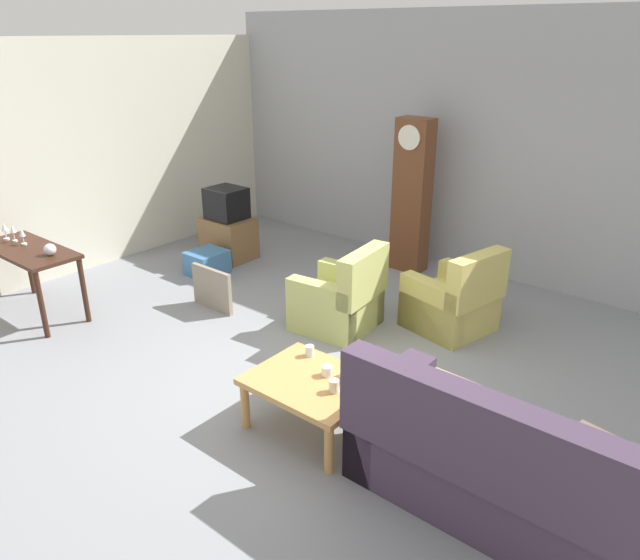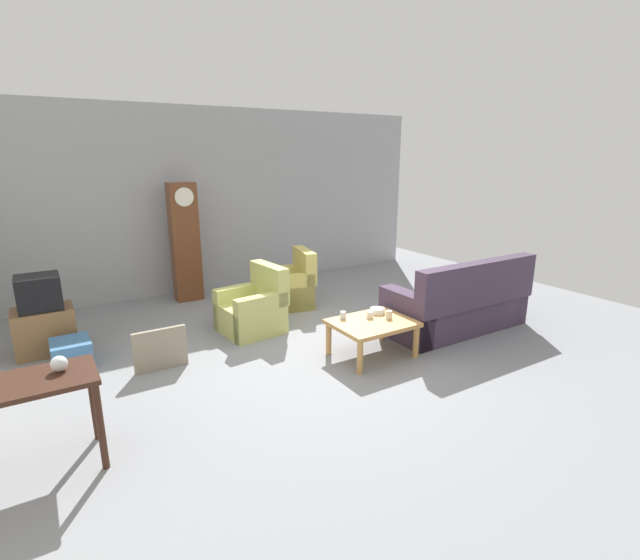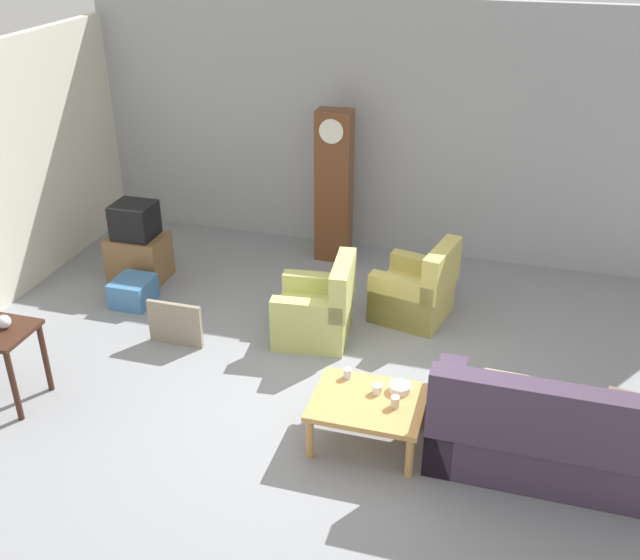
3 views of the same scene
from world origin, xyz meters
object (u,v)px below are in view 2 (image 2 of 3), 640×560
(tv_stand_cabinet, at_px, (45,330))
(framed_picture_leaning, at_px, (160,349))
(cup_white_porcelain, at_px, (370,315))
(grandfather_clock, at_px, (185,242))
(cup_cream_tall, at_px, (389,315))
(coffee_table_wood, at_px, (372,326))
(armchair_olive_near, at_px, (254,310))
(armchair_olive_far, at_px, (289,288))
(console_table_dark, at_px, (1,401))
(tv_crt, at_px, (39,292))
(glass_dome_cloche, at_px, (59,364))
(couch_floral, at_px, (459,306))
(storage_box_blue, at_px, (72,353))
(bowl_white_stacked, at_px, (377,311))
(cup_blue_rimmed, at_px, (343,315))

(tv_stand_cabinet, relative_size, framed_picture_leaning, 1.13)
(cup_white_porcelain, bearing_deg, grandfather_clock, 111.04)
(cup_white_porcelain, bearing_deg, cup_cream_tall, -38.42)
(coffee_table_wood, xyz_separation_m, grandfather_clock, (-1.24, 3.46, 0.60))
(armchair_olive_near, distance_m, armchair_olive_far, 1.19)
(coffee_table_wood, bearing_deg, console_table_dark, -174.86)
(grandfather_clock, height_order, tv_crt, grandfather_clock)
(grandfather_clock, bearing_deg, framed_picture_leaning, -113.15)
(console_table_dark, relative_size, framed_picture_leaning, 2.17)
(coffee_table_wood, xyz_separation_m, cup_white_porcelain, (0.05, 0.12, 0.10))
(armchair_olive_far, xyz_separation_m, cup_white_porcelain, (-0.00, -2.13, 0.18))
(grandfather_clock, height_order, glass_dome_cloche, grandfather_clock)
(console_table_dark, bearing_deg, grandfather_clock, 56.86)
(couch_floral, xyz_separation_m, grandfather_clock, (-2.81, 3.41, 0.64))
(tv_stand_cabinet, bearing_deg, couch_floral, -23.84)
(armchair_olive_near, relative_size, cup_cream_tall, 9.31)
(armchair_olive_near, relative_size, glass_dome_cloche, 7.33)
(storage_box_blue, bearing_deg, coffee_table_wood, -27.49)
(couch_floral, bearing_deg, tv_stand_cabinet, 156.16)
(armchair_olive_far, xyz_separation_m, cup_cream_tall, (0.18, -2.28, 0.19))
(armchair_olive_near, distance_m, cup_cream_tall, 1.93)
(tv_stand_cabinet, xyz_separation_m, storage_box_blue, (0.23, -0.60, -0.13))
(storage_box_blue, bearing_deg, console_table_dark, -105.55)
(tv_crt, bearing_deg, coffee_table_wood, -33.50)
(framed_picture_leaning, bearing_deg, tv_stand_cabinet, 130.88)
(tv_crt, distance_m, cup_cream_tall, 4.29)
(couch_floral, distance_m, armchair_olive_near, 2.88)
(storage_box_blue, distance_m, bowl_white_stacked, 3.71)
(coffee_table_wood, distance_m, cup_white_porcelain, 0.17)
(tv_crt, relative_size, cup_blue_rimmed, 5.29)
(grandfather_clock, height_order, cup_white_porcelain, grandfather_clock)
(armchair_olive_near, relative_size, framed_picture_leaning, 1.53)
(tv_stand_cabinet, relative_size, storage_box_blue, 1.44)
(cup_blue_rimmed, distance_m, bowl_white_stacked, 0.49)
(tv_stand_cabinet, relative_size, cup_blue_rimmed, 7.49)
(tv_crt, distance_m, framed_picture_leaning, 1.76)
(coffee_table_wood, distance_m, storage_box_blue, 3.57)
(armchair_olive_far, distance_m, coffee_table_wood, 2.25)
(grandfather_clock, height_order, framed_picture_leaning, grandfather_clock)
(armchair_olive_near, bearing_deg, glass_dome_cloche, -143.25)
(console_table_dark, bearing_deg, glass_dome_cloche, 7.16)
(couch_floral, distance_m, console_table_dark, 5.31)
(tv_crt, xyz_separation_m, cup_cream_tall, (3.63, -2.27, -0.28))
(framed_picture_leaning, xyz_separation_m, storage_box_blue, (-0.87, 0.67, -0.09))
(armchair_olive_near, distance_m, grandfather_clock, 2.08)
(tv_crt, xyz_separation_m, cup_white_porcelain, (3.44, -2.13, -0.29))
(coffee_table_wood, relative_size, storage_box_blue, 2.03)
(couch_floral, distance_m, framed_picture_leaning, 3.99)
(couch_floral, distance_m, tv_stand_cabinet, 5.43)
(armchair_olive_near, height_order, glass_dome_cloche, armchair_olive_near)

